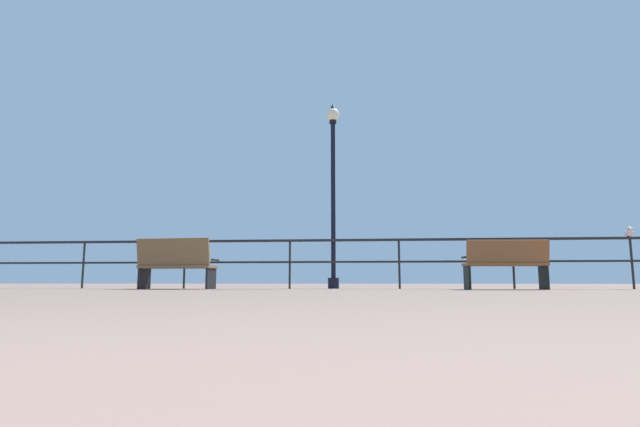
{
  "coord_description": "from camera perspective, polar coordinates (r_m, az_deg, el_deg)",
  "views": [
    {
      "loc": [
        0.41,
        0.02,
        0.15
      ],
      "look_at": [
        -0.44,
        9.43,
        1.46
      ],
      "focal_mm": 27.52,
      "sensor_mm": 36.0,
      "label": 1
    }
  ],
  "objects": [
    {
      "name": "seagull_on_rail",
      "position": [
        11.16,
        32.27,
        -1.87
      ],
      "size": [
        0.22,
        0.39,
        0.19
      ],
      "color": "silver",
      "rests_on": "pier_railing"
    },
    {
      "name": "pier_railing",
      "position": [
        9.94,
        2.79,
        -4.44
      ],
      "size": [
        24.32,
        0.05,
        1.0
      ],
      "color": "black",
      "rests_on": "ground_plane"
    },
    {
      "name": "bench_near_left",
      "position": [
        9.84,
        -16.45,
        -5.48
      ],
      "size": [
        1.49,
        0.76,
        0.96
      ],
      "color": "brown",
      "rests_on": "ground_plane"
    },
    {
      "name": "lamppost_center",
      "position": [
        10.4,
        1.53,
        3.83
      ],
      "size": [
        0.28,
        0.28,
        3.96
      ],
      "color": "black",
      "rests_on": "ground_plane"
    },
    {
      "name": "bench_near_right",
      "position": [
        9.52,
        20.81,
        -5.26
      ],
      "size": [
        1.47,
        0.64,
        0.89
      ],
      "color": "brown",
      "rests_on": "ground_plane"
    }
  ]
}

